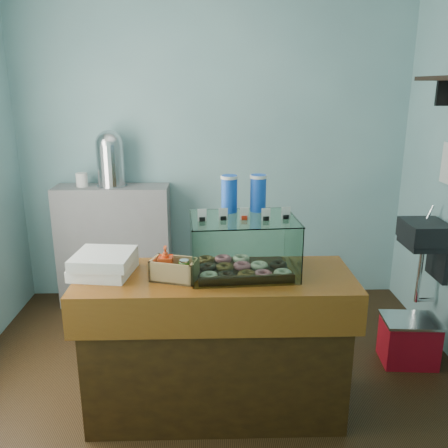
{
  "coord_description": "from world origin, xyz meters",
  "views": [
    {
      "loc": [
        -0.02,
        -2.79,
        1.95
      ],
      "look_at": [
        0.05,
        -0.15,
        1.18
      ],
      "focal_mm": 38.0,
      "sensor_mm": 36.0,
      "label": 1
    }
  ],
  "objects_px": {
    "display_case": "(242,242)",
    "counter": "(216,343)",
    "coffee_urn": "(110,157)",
    "red_cooler": "(409,340)"
  },
  "relations": [
    {
      "from": "display_case",
      "to": "counter",
      "type": "bearing_deg",
      "value": -158.73
    },
    {
      "from": "coffee_urn",
      "to": "counter",
      "type": "bearing_deg",
      "value": -60.53
    },
    {
      "from": "display_case",
      "to": "coffee_urn",
      "type": "distance_m",
      "value": 1.85
    },
    {
      "from": "counter",
      "to": "display_case",
      "type": "height_order",
      "value": "display_case"
    },
    {
      "from": "red_cooler",
      "to": "counter",
      "type": "bearing_deg",
      "value": -157.05
    },
    {
      "from": "display_case",
      "to": "coffee_urn",
      "type": "bearing_deg",
      "value": 120.97
    },
    {
      "from": "counter",
      "to": "coffee_urn",
      "type": "relative_size",
      "value": 3.28
    },
    {
      "from": "counter",
      "to": "coffee_urn",
      "type": "distance_m",
      "value": 2.02
    },
    {
      "from": "counter",
      "to": "coffee_urn",
      "type": "bearing_deg",
      "value": 119.47
    },
    {
      "from": "counter",
      "to": "display_case",
      "type": "relative_size",
      "value": 2.52
    }
  ]
}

